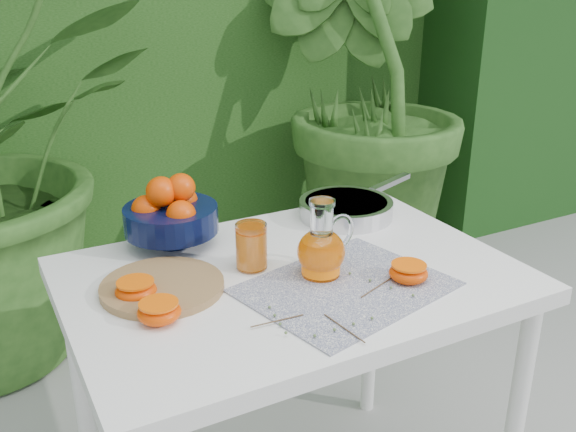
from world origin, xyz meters
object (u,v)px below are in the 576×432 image
cutting_board (162,286)px  saute_pan (347,207)px  fruit_bowl (170,213)px  white_table (292,304)px  juice_pitcher (322,249)px

cutting_board → saute_pan: size_ratio=0.56×
cutting_board → saute_pan: (0.58, 0.18, 0.02)m
fruit_bowl → saute_pan: 0.49m
white_table → saute_pan: size_ratio=2.13×
white_table → fruit_bowl: bearing=124.7°
cutting_board → juice_pitcher: (0.34, -0.10, 0.06)m
cutting_board → juice_pitcher: juice_pitcher is taller
juice_pitcher → saute_pan: juice_pitcher is taller
fruit_bowl → white_table: bearing=-55.3°
white_table → saute_pan: saute_pan is taller
cutting_board → white_table: bearing=-10.9°
saute_pan → white_table: bearing=-141.9°
juice_pitcher → saute_pan: (0.24, 0.28, -0.04)m
white_table → cutting_board: (-0.29, 0.05, 0.09)m
white_table → juice_pitcher: (0.05, -0.05, 0.15)m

